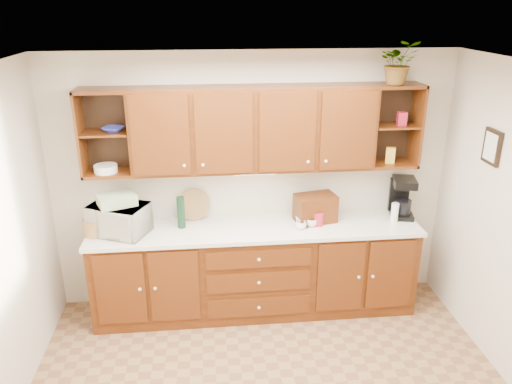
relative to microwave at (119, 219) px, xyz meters
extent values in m
plane|color=white|center=(1.30, -1.44, 1.51)|extent=(4.00, 4.00, 0.00)
plane|color=beige|center=(1.30, 0.31, 0.21)|extent=(4.00, 0.00, 4.00)
cube|color=#371906|center=(1.30, 0.01, -0.64)|extent=(3.20, 0.60, 0.90)
cube|color=white|center=(1.30, 0.00, -0.17)|extent=(3.24, 0.64, 0.04)
cube|color=#371906|center=(1.30, 0.15, 0.80)|extent=(2.30, 0.33, 0.80)
cube|color=black|center=(-0.07, 0.30, 0.80)|extent=(0.45, 0.02, 0.80)
cube|color=black|center=(2.68, 0.30, 0.80)|extent=(0.45, 0.02, 0.80)
cube|color=#371906|center=(-0.07, 0.15, 0.80)|extent=(0.43, 0.30, 0.02)
cube|color=#371906|center=(2.68, 0.15, 0.80)|extent=(0.43, 0.30, 0.02)
cube|color=#371906|center=(2.68, 0.15, 1.19)|extent=(0.45, 0.33, 0.03)
cube|color=white|center=(1.30, 0.10, 0.38)|extent=(0.40, 0.05, 0.02)
cube|color=black|center=(3.28, -0.54, 0.76)|extent=(0.03, 0.24, 0.30)
cylinder|color=#9B6D40|center=(-0.22, 0.01, -0.07)|extent=(0.32, 0.32, 0.15)
imported|color=#EDE3CD|center=(0.00, 0.00, 0.00)|extent=(0.63, 0.54, 0.29)
cube|color=#E5EA6E|center=(0.00, 0.00, 0.20)|extent=(0.40, 0.36, 0.10)
cylinder|color=black|center=(0.58, 0.07, 0.01)|extent=(0.08, 0.08, 0.32)
cylinder|color=#9B6D40|center=(0.70, 0.25, -0.14)|extent=(0.33, 0.11, 0.32)
cube|color=#371906|center=(1.91, 0.09, -0.01)|extent=(0.44, 0.32, 0.28)
cylinder|color=#371906|center=(1.78, -0.03, -0.01)|extent=(0.02, 0.02, 0.28)
cylinder|color=#371906|center=(1.78, -0.03, -0.14)|extent=(0.11, 0.11, 0.01)
imported|color=white|center=(1.85, -0.04, -0.11)|extent=(0.11, 0.11, 0.08)
imported|color=white|center=(1.75, 0.04, -0.11)|extent=(0.11, 0.11, 0.08)
imported|color=white|center=(1.74, -0.09, -0.11)|extent=(0.11, 0.11, 0.08)
cylinder|color=#AC192A|center=(1.92, -0.02, -0.08)|extent=(0.13, 0.13, 0.13)
cylinder|color=white|center=(2.70, -0.02, -0.05)|extent=(0.09, 0.09, 0.20)
cylinder|color=gold|center=(1.91, 0.04, -0.09)|extent=(0.11, 0.11, 0.12)
cube|color=black|center=(2.82, 0.11, -0.12)|extent=(0.27, 0.32, 0.04)
cube|color=black|center=(2.82, 0.22, 0.05)|extent=(0.21, 0.11, 0.35)
cube|color=black|center=(2.82, 0.11, 0.23)|extent=(0.27, 0.32, 0.08)
cylinder|color=black|center=(2.82, 0.09, -0.04)|extent=(0.20, 0.20, 0.15)
imported|color=navy|center=(0.01, 0.12, 0.84)|extent=(0.23, 0.23, 0.05)
cylinder|color=white|center=(-0.09, 0.11, 0.47)|extent=(0.23, 0.23, 0.07)
cube|color=gold|center=(2.65, 0.12, 0.51)|extent=(0.11, 0.09, 0.16)
cube|color=#AC192A|center=(2.72, 0.11, 0.88)|extent=(0.09, 0.08, 0.13)
imported|color=#999999|center=(2.64, 0.11, 1.40)|extent=(0.39, 0.35, 0.40)
camera|label=1|loc=(0.85, -4.42, 1.93)|focal=35.00mm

